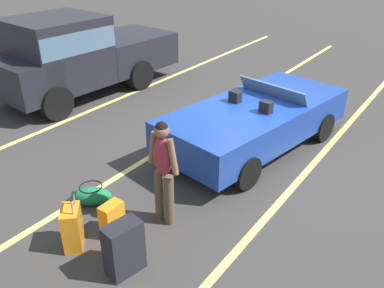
# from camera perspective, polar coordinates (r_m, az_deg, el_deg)

# --- Properties ---
(ground_plane) EXTENTS (80.00, 80.00, 0.00)m
(ground_plane) POSITION_cam_1_polar(r_m,az_deg,el_deg) (8.35, 8.61, -0.38)
(ground_plane) COLOR #383533
(lot_line_near) EXTENTS (18.00, 0.12, 0.01)m
(lot_line_near) POSITION_cam_1_polar(r_m,az_deg,el_deg) (7.95, 16.65, -2.88)
(lot_line_near) COLOR #EAE066
(lot_line_near) RESTS_ON ground_plane
(lot_line_mid) EXTENTS (18.00, 0.12, 0.01)m
(lot_line_mid) POSITION_cam_1_polar(r_m,az_deg,el_deg) (9.01, 0.52, 2.15)
(lot_line_mid) COLOR #EAE066
(lot_line_mid) RESTS_ON ground_plane
(lot_line_far) EXTENTS (18.00, 0.12, 0.01)m
(lot_line_far) POSITION_cam_1_polar(r_m,az_deg,el_deg) (10.66, -11.48, 5.80)
(lot_line_far) COLOR #EAE066
(lot_line_far) RESTS_ON ground_plane
(convertible_car) EXTENTS (4.37, 2.42, 1.24)m
(convertible_car) POSITION_cam_1_polar(r_m,az_deg,el_deg) (8.25, 9.79, 3.71)
(convertible_car) COLOR navy
(convertible_car) RESTS_ON ground_plane
(suitcase_large_black) EXTENTS (0.52, 0.37, 0.74)m
(suitcase_large_black) POSITION_cam_1_polar(r_m,az_deg,el_deg) (5.33, -9.64, -14.32)
(suitcase_large_black) COLOR black
(suitcase_large_black) RESTS_ON ground_plane
(suitcase_medium_bright) EXTENTS (0.45, 0.45, 0.84)m
(suitcase_medium_bright) POSITION_cam_1_polar(r_m,az_deg,el_deg) (5.88, -16.57, -11.27)
(suitcase_medium_bright) COLOR orange
(suitcase_medium_bright) RESTS_ON ground_plane
(suitcase_small_carryon) EXTENTS (0.34, 0.22, 0.50)m
(suitcase_small_carryon) POSITION_cam_1_polar(r_m,az_deg,el_deg) (6.01, -11.25, -10.34)
(suitcase_small_carryon) COLOR orange
(suitcase_small_carryon) RESTS_ON ground_plane
(duffel_bag) EXTENTS (0.61, 0.70, 0.34)m
(duffel_bag) POSITION_cam_1_polar(r_m,az_deg,el_deg) (6.71, -13.97, -7.11)
(duffel_bag) COLOR #19723F
(duffel_bag) RESTS_ON ground_plane
(traveler_person) EXTENTS (0.26, 0.61, 1.65)m
(traveler_person) POSITION_cam_1_polar(r_m,az_deg,el_deg) (5.76, -4.11, -3.37)
(traveler_person) COLOR #4C3F2D
(traveler_person) RESTS_ON ground_plane
(parked_pickup_truck_near) EXTENTS (5.12, 2.32, 2.10)m
(parked_pickup_truck_near) POSITION_cam_1_polar(r_m,az_deg,el_deg) (11.03, -16.16, 12.11)
(parked_pickup_truck_near) COLOR black
(parked_pickup_truck_near) RESTS_ON ground_plane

